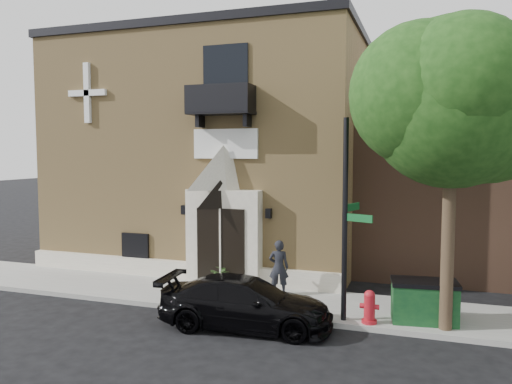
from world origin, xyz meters
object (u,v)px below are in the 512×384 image
(street_sign, at_px, (346,219))
(pedestrian_near, at_px, (279,267))
(black_sedan, at_px, (246,303))
(fire_hydrant, at_px, (369,307))
(dumpster, at_px, (424,301))

(street_sign, distance_m, pedestrian_near, 3.46)
(black_sedan, height_order, pedestrian_near, pedestrian_near)
(street_sign, distance_m, fire_hydrant, 2.36)
(street_sign, height_order, fire_hydrant, street_sign)
(pedestrian_near, bearing_deg, dumpster, 151.67)
(black_sedan, height_order, dumpster, black_sedan)
(black_sedan, height_order, fire_hydrant, black_sedan)
(black_sedan, xyz_separation_m, fire_hydrant, (3.09, 0.97, -0.08))
(dumpster, bearing_deg, black_sedan, -168.05)
(fire_hydrant, bearing_deg, street_sign, 175.08)
(dumpster, distance_m, pedestrian_near, 4.53)
(black_sedan, bearing_deg, fire_hydrant, -76.91)
(street_sign, bearing_deg, black_sedan, -137.39)
(black_sedan, xyz_separation_m, pedestrian_near, (0.10, 2.78, 0.34))
(black_sedan, bearing_deg, street_sign, -71.52)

